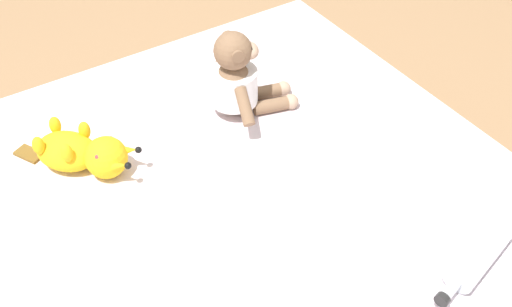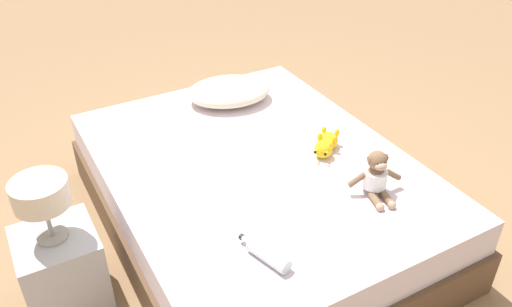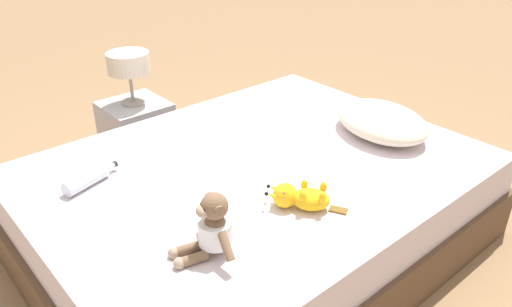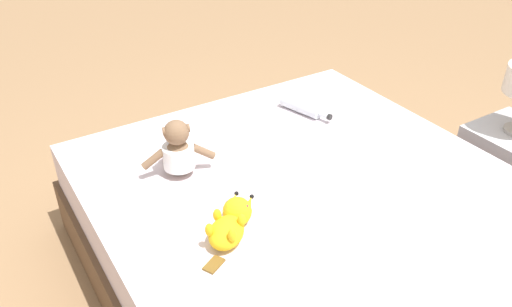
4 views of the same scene
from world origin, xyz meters
TOP-DOWN VIEW (x-y plane):
  - ground_plane at (0.00, 0.00)m, footprint 16.00×16.00m
  - bed at (0.00, 0.00)m, footprint 1.58×2.05m
  - pillow at (0.18, 0.69)m, footprint 0.61×0.51m
  - plush_monkey at (0.38, -0.52)m, footprint 0.28×0.24m
  - plush_yellow_creature at (0.38, -0.10)m, footprint 0.29×0.25m
  - glass_bottle at (-0.32, -0.67)m, footprint 0.12×0.28m
  - nightstand at (-1.08, -0.04)m, footprint 0.36×0.36m
  - bedside_lamp at (-1.08, -0.04)m, footprint 0.25×0.25m

SIDE VIEW (x-z plane):
  - ground_plane at x=0.00m, z-range 0.00..0.00m
  - nightstand at x=-1.08m, z-range 0.00..0.43m
  - bed at x=0.00m, z-range 0.00..0.45m
  - glass_bottle at x=-0.32m, z-range 0.46..0.52m
  - plush_yellow_creature at x=0.38m, z-range 0.45..0.56m
  - pillow at x=0.18m, z-range 0.46..0.60m
  - plush_monkey at x=0.38m, z-range 0.44..0.67m
  - bedside_lamp at x=-1.08m, z-range 0.51..0.83m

